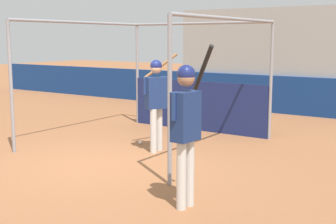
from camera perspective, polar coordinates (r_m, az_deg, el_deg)
name	(u,v)px	position (r m, az deg, el deg)	size (l,w,h in m)	color
ground_plane	(98,165)	(8.57, -8.47, -6.39)	(60.00, 60.00, 0.00)	#935B38
outfield_wall	(263,94)	(14.77, 11.50, 2.21)	(24.00, 0.12, 1.14)	navy
bleacher_section	(288,58)	(16.61, 14.38, 6.42)	(5.95, 4.00, 3.22)	#9E9E99
batting_cage	(182,86)	(10.87, 1.71, 3.20)	(3.83, 4.11, 2.65)	gray
player_batter	(156,96)	(9.27, -1.43, 1.94)	(0.58, 0.90, 1.97)	silver
player_waiting	(186,121)	(6.14, 2.22, -1.12)	(0.50, 0.75, 2.18)	silver
baseball	(140,142)	(10.13, -3.42, -3.71)	(0.07, 0.07, 0.07)	white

